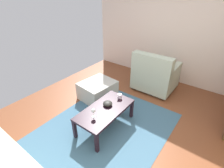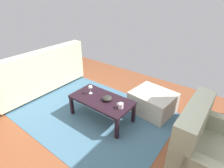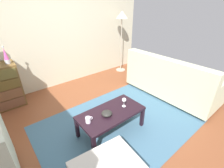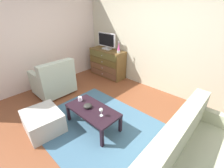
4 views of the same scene
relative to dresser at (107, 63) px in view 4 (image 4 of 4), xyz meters
The scene contains 14 objects.
ground_plane 2.27m from the dresser, 48.74° to the right, with size 5.31×4.44×0.05m, color brown.
wall_accent_rear 1.76m from the dresser, 12.00° to the left, with size 5.31×0.12×2.74m, color beige.
wall_plain_left 2.14m from the dresser, 119.58° to the right, with size 0.12×4.44×2.74m, color beige.
area_rug 2.54m from the dresser, 48.31° to the right, with size 2.60×1.90×0.01m, color #3B5F77.
dresser is the anchor object (origin of this frame).
tv 0.70m from the dresser, 152.11° to the left, with size 0.67×0.18×0.49m.
lava_lamp 0.77m from the dresser, ahead, with size 0.09×0.09×0.33m.
coffee_table 2.41m from the dresser, 52.38° to the right, with size 1.03×0.53×0.38m.
wine_glass 2.59m from the dresser, 48.16° to the right, with size 0.07×0.07×0.16m.
mug 2.18m from the dresser, 60.35° to the right, with size 0.11×0.08×0.08m.
bowl_decorative 2.37m from the dresser, 54.73° to the right, with size 0.16×0.16×0.07m, color black.
couch_large 3.70m from the dresser, 29.88° to the right, with size 0.85×1.97×0.91m.
armchair 1.79m from the dresser, 95.65° to the right, with size 0.80×0.88×0.92m.
ottoman 2.76m from the dresser, 71.46° to the right, with size 0.70×0.60×0.38m, color #B0ADA5.
Camera 4 is at (1.81, -1.66, 2.08)m, focal length 24.27 mm.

